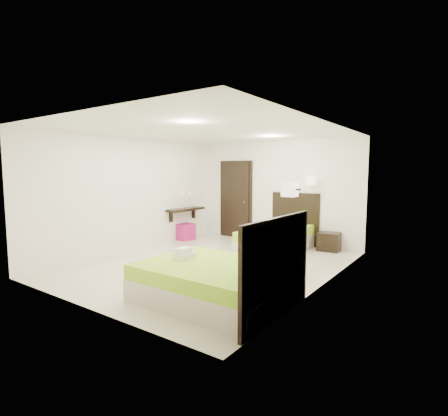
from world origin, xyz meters
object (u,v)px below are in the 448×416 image
Objects in this scene: ottoman at (185,232)px; bed_single at (278,238)px; nightstand at (329,242)px; bed_double at (218,281)px.

bed_single is at bearing 4.54° from ottoman.
ottoman reaches higher than nightstand.
bed_double reaches higher than ottoman.
ottoman is (-3.40, 3.12, -0.08)m from bed_double.
bed_single is at bearing 102.37° from bed_double.
bed_double is (0.73, -3.33, -0.01)m from bed_single.
ottoman is (-3.62, -0.95, 0.00)m from nightstand.
bed_double reaches higher than nightstand.
nightstand is at bearing 87.03° from bed_double.
nightstand is (0.21, 4.06, -0.09)m from bed_double.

